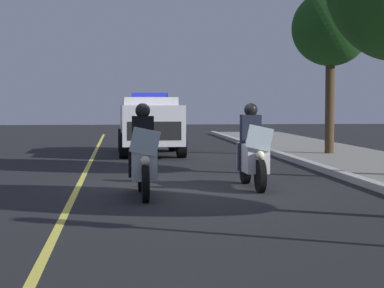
# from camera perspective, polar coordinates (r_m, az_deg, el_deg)

# --- Properties ---
(ground_plane) EXTENTS (80.00, 80.00, 0.00)m
(ground_plane) POSITION_cam_1_polar(r_m,az_deg,el_deg) (13.63, 0.10, -3.84)
(ground_plane) COLOR black
(curb_strip) EXTENTS (48.00, 0.24, 0.15)m
(curb_strip) POSITION_cam_1_polar(r_m,az_deg,el_deg) (14.46, 14.56, -3.23)
(curb_strip) COLOR #B7B5AD
(curb_strip) RESTS_ON ground
(lane_stripe_center) EXTENTS (48.00, 0.12, 0.01)m
(lane_stripe_center) POSITION_cam_1_polar(r_m,az_deg,el_deg) (13.58, -9.60, -3.90)
(lane_stripe_center) COLOR #E0D14C
(lane_stripe_center) RESTS_ON ground
(police_motorcycle_lead_left) EXTENTS (2.14, 0.56, 1.72)m
(police_motorcycle_lead_left) POSITION_cam_1_polar(r_m,az_deg,el_deg) (12.70, -4.05, -1.21)
(police_motorcycle_lead_left) COLOR black
(police_motorcycle_lead_left) RESTS_ON ground
(police_motorcycle_lead_right) EXTENTS (2.14, 0.56, 1.72)m
(police_motorcycle_lead_right) POSITION_cam_1_polar(r_m,az_deg,el_deg) (13.97, 5.03, -0.79)
(police_motorcycle_lead_right) COLOR black
(police_motorcycle_lead_right) RESTS_ON ground
(police_suv) EXTENTS (4.93, 2.12, 2.05)m
(police_suv) POSITION_cam_1_polar(r_m,az_deg,el_deg) (22.96, -3.51, 1.80)
(police_suv) COLOR silver
(police_suv) RESTS_ON ground
(tree_far_back) EXTENTS (2.49, 2.49, 5.19)m
(tree_far_back) POSITION_cam_1_polar(r_m,az_deg,el_deg) (22.64, 11.42, 9.27)
(tree_far_back) COLOR #42301E
(tree_far_back) RESTS_ON sidewalk_strip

